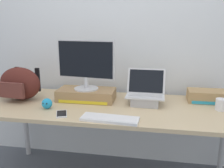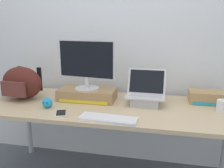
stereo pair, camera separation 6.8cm
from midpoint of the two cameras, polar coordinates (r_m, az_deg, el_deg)
name	(u,v)px [view 2 (the right image)]	position (r m, az deg, el deg)	size (l,w,h in m)	color
back_wall	(123,32)	(2.36, 3.38, 12.13)	(7.00, 0.10, 2.60)	silver
desk	(112,112)	(2.00, 0.98, -6.70)	(2.09, 0.78, 0.73)	tan
toner_box_yellow	(87,94)	(2.12, -4.98, -2.45)	(0.49, 0.25, 0.10)	#9E7A51
desktop_monitor	(86,64)	(2.06, -5.15, 4.80)	(0.51, 0.21, 0.42)	silver
open_laptop	(145,97)	(2.01, 8.89, -3.12)	(0.32, 0.23, 0.28)	#ADADB2
external_keyboard	(108,119)	(1.68, 0.26, -8.21)	(0.41, 0.16, 0.02)	white
messenger_backpack	(22,83)	(2.25, -19.77, 0.24)	(0.39, 0.28, 0.29)	#4C1E19
coffee_mug	(223,106)	(2.03, 25.62, -4.70)	(0.13, 0.08, 0.09)	silver
cell_phone	(61,113)	(1.83, -10.94, -6.82)	(0.12, 0.16, 0.01)	silver
plush_toy	(47,103)	(1.97, -14.12, -4.33)	(0.08, 0.08, 0.08)	#2393CC
toner_box_cyan	(209,97)	(2.19, 22.77, -2.90)	(0.32, 0.18, 0.10)	#A88456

